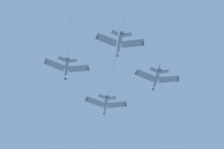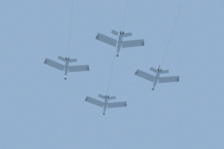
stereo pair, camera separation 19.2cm
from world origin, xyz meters
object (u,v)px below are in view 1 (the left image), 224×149
(jet_left_wing, at_px, (68,52))
(jet_slot, at_px, (122,29))
(jet_lead, at_px, (109,89))
(jet_right_wing, at_px, (161,67))

(jet_left_wing, height_order, jet_slot, jet_left_wing)
(jet_lead, bearing_deg, jet_right_wing, -98.65)
(jet_lead, xyz_separation_m, jet_right_wing, (-3.88, -25.54, -7.61))
(jet_lead, height_order, jet_slot, jet_lead)
(jet_lead, height_order, jet_right_wing, jet_lead)
(jet_left_wing, relative_size, jet_slot, 1.09)
(jet_left_wing, bearing_deg, jet_right_wing, -58.62)
(jet_left_wing, height_order, jet_right_wing, jet_left_wing)
(jet_lead, xyz_separation_m, jet_left_wing, (-24.53, 8.31, -8.51))
(jet_lead, distance_m, jet_slot, 36.18)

